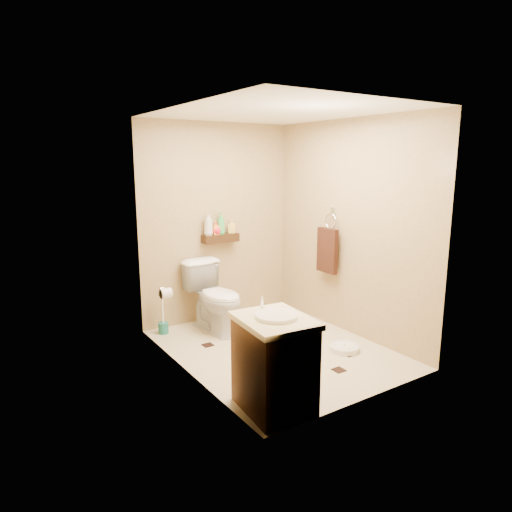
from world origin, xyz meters
TOP-DOWN VIEW (x-y plane):
  - ground at (0.00, 0.00)m, footprint 2.50×2.50m
  - wall_back at (0.00, 1.25)m, footprint 2.00×0.04m
  - wall_front at (0.00, -1.25)m, footprint 2.00×0.04m
  - wall_left at (-1.00, 0.00)m, footprint 0.04×2.50m
  - wall_right at (1.00, 0.00)m, footprint 0.04×2.50m
  - ceiling at (0.00, 0.00)m, footprint 2.00×2.50m
  - wall_shelf at (0.00, 1.17)m, footprint 0.46×0.14m
  - floor_accents at (0.04, -0.05)m, footprint 1.21×1.38m
  - toilet at (-0.26, 0.83)m, footprint 0.54×0.84m
  - vanity at (-0.70, -0.95)m, footprint 0.57×0.67m
  - bathroom_scale at (0.57, -0.43)m, footprint 0.40×0.40m
  - toilet_brush at (-0.82, 1.07)m, footprint 0.12×0.12m
  - towel_ring at (0.91, 0.25)m, footprint 0.12×0.30m
  - toilet_paper at (-0.94, 0.65)m, footprint 0.12×0.11m
  - bottle_a at (-0.16, 1.17)m, footprint 0.15×0.15m
  - bottle_b at (-0.06, 1.17)m, footprint 0.08×0.08m
  - bottle_c at (-0.06, 1.17)m, footprint 0.16×0.16m
  - bottle_d at (0.01, 1.17)m, footprint 0.12×0.12m
  - bottle_e at (0.16, 1.17)m, footprint 0.11×0.11m

SIDE VIEW (x-z plane):
  - ground at x=0.00m, z-range 0.00..0.00m
  - floor_accents at x=0.04m, z-range 0.00..0.01m
  - bathroom_scale at x=0.57m, z-range 0.00..0.06m
  - toilet_brush at x=-0.82m, z-range -0.08..0.43m
  - vanity at x=-0.70m, z-range -0.05..0.83m
  - toilet at x=-0.26m, z-range 0.00..0.80m
  - toilet_paper at x=-0.94m, z-range 0.54..0.66m
  - towel_ring at x=0.91m, z-range 0.57..1.33m
  - wall_shelf at x=0.00m, z-range 0.97..1.07m
  - bottle_c at x=-0.06m, z-range 1.07..1.22m
  - bottle_b at x=-0.06m, z-range 1.07..1.24m
  - bottle_e at x=0.16m, z-range 1.07..1.24m
  - wall_back at x=0.00m, z-range 0.00..2.40m
  - wall_front at x=0.00m, z-range 0.00..2.40m
  - wall_left at x=-1.00m, z-range 0.00..2.40m
  - wall_right at x=1.00m, z-range 0.00..2.40m
  - bottle_d at x=0.01m, z-range 1.07..1.33m
  - bottle_a at x=-0.16m, z-range 1.07..1.35m
  - ceiling at x=0.00m, z-range 2.39..2.41m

